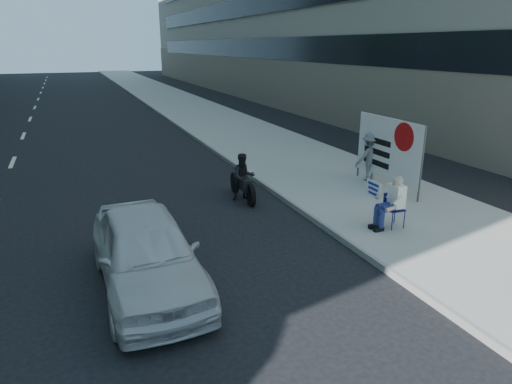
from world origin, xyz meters
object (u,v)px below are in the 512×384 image
jogger (370,157)px  protest_banner (388,149)px  white_sedan_near (147,252)px  seated_protester (391,199)px  motorcycle (243,179)px

jogger → protest_banner: (-0.00, -0.87, 0.45)m
jogger → protest_banner: protest_banner is taller
white_sedan_near → jogger: bearing=26.1°
seated_protester → jogger: size_ratio=0.81×
protest_banner → motorcycle: (-4.39, 1.03, -0.76)m
seated_protester → protest_banner: bearing=54.2°
jogger → motorcycle: jogger is taller
jogger → white_sedan_near: jogger is taller
jogger → protest_banner: size_ratio=0.52×
seated_protester → motorcycle: seated_protester is taller
seated_protester → white_sedan_near: (-5.96, -0.47, -0.12)m
white_sedan_near → motorcycle: 5.52m
protest_banner → white_sedan_near: protest_banner is taller
seated_protester → jogger: jogger is taller
jogger → white_sedan_near: bearing=26.3°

